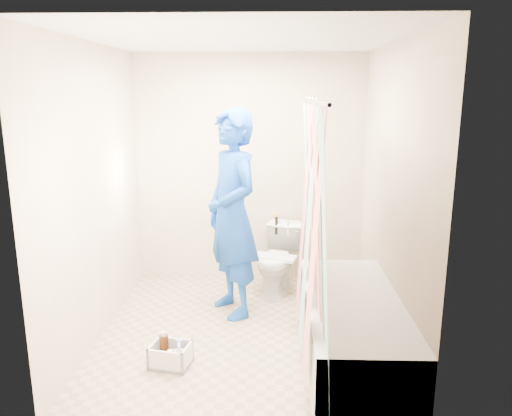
{
  "coord_description": "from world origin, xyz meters",
  "views": [
    {
      "loc": [
        0.24,
        -3.93,
        2.02
      ],
      "look_at": [
        0.09,
        0.45,
        0.99
      ],
      "focal_mm": 35.0,
      "sensor_mm": 36.0,
      "label": 1
    }
  ],
  "objects_px": {
    "bathtub": "(352,327)",
    "cleaning_caddy": "(172,356)",
    "plumber": "(232,214)",
    "toilet": "(278,260)"
  },
  "relations": [
    {
      "from": "plumber",
      "to": "toilet",
      "type": "bearing_deg",
      "value": 109.61
    },
    {
      "from": "toilet",
      "to": "bathtub",
      "type": "bearing_deg",
      "value": -50.45
    },
    {
      "from": "bathtub",
      "to": "toilet",
      "type": "relative_size",
      "value": 2.57
    },
    {
      "from": "cleaning_caddy",
      "to": "plumber",
      "type": "bearing_deg",
      "value": 79.28
    },
    {
      "from": "bathtub",
      "to": "cleaning_caddy",
      "type": "relative_size",
      "value": 5.39
    },
    {
      "from": "bathtub",
      "to": "plumber",
      "type": "distance_m",
      "value": 1.44
    },
    {
      "from": "plumber",
      "to": "cleaning_caddy",
      "type": "height_order",
      "value": "plumber"
    },
    {
      "from": "toilet",
      "to": "plumber",
      "type": "xyz_separation_m",
      "value": [
        -0.42,
        -0.51,
        0.6
      ]
    },
    {
      "from": "bathtub",
      "to": "cleaning_caddy",
      "type": "xyz_separation_m",
      "value": [
        -1.36,
        -0.14,
        -0.19
      ]
    },
    {
      "from": "toilet",
      "to": "plumber",
      "type": "height_order",
      "value": "plumber"
    }
  ]
}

